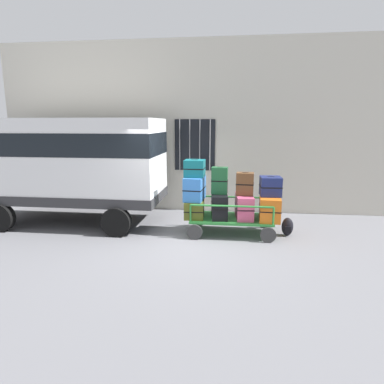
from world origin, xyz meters
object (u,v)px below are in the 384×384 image
at_px(van, 72,160).
at_px(suitcase_midright_bottom, 270,208).
at_px(suitcase_left_middle, 195,188).
at_px(suitcase_center_middle, 245,184).
at_px(backpack, 287,227).
at_px(luggage_cart, 231,220).
at_px(suitcase_left_bottom, 195,208).
at_px(suitcase_midright_middle, 270,186).
at_px(suitcase_midleft_bottom, 219,205).
at_px(suitcase_midleft_middle, 220,180).
at_px(suitcase_center_bottom, 244,206).
at_px(suitcase_left_top, 195,168).

distance_m(van, suitcase_midright_bottom, 5.18).
xyz_separation_m(van, suitcase_left_middle, (3.28, -0.43, -0.59)).
height_order(suitcase_left_middle, suitcase_center_middle, suitcase_center_middle).
bearing_deg(backpack, luggage_cart, -179.70).
bearing_deg(suitcase_left_bottom, suitcase_midright_middle, 2.10).
bearing_deg(suitcase_left_middle, suitcase_midleft_bottom, 2.42).
relative_size(suitcase_midright_bottom, suitcase_midright_middle, 1.85).
bearing_deg(luggage_cart, suitcase_midleft_bottom, 178.70).
height_order(suitcase_midleft_middle, suitcase_center_middle, suitcase_midleft_middle).
bearing_deg(suitcase_midleft_bottom, suitcase_center_bottom, 1.02).
bearing_deg(suitcase_left_bottom, suitcase_midleft_middle, 1.58).
relative_size(suitcase_center_bottom, suitcase_midright_middle, 1.72).
relative_size(van, suitcase_midright_bottom, 5.00).
xyz_separation_m(suitcase_left_bottom, suitcase_center_middle, (1.19, 0.05, 0.62)).
xyz_separation_m(suitcase_center_bottom, suitcase_center_middle, (0.00, -0.00, 0.55)).
bearing_deg(suitcase_midright_bottom, suitcase_left_top, -179.93).
height_order(suitcase_left_middle, suitcase_midright_bottom, suitcase_left_middle).
bearing_deg(backpack, suitcase_midright_middle, 176.94).
bearing_deg(suitcase_midright_middle, suitcase_midleft_middle, -177.64).
bearing_deg(suitcase_midleft_bottom, suitcase_midright_bottom, -1.21).
relative_size(suitcase_center_bottom, backpack, 1.97).
height_order(suitcase_midleft_middle, suitcase_midright_bottom, suitcase_midleft_middle).
bearing_deg(suitcase_left_top, suitcase_center_bottom, 1.82).
bearing_deg(backpack, suitcase_center_middle, 179.50).
bearing_deg(suitcase_center_bottom, van, 175.01).
height_order(luggage_cart, suitcase_midright_middle, suitcase_midright_middle).
distance_m(suitcase_left_middle, suitcase_center_bottom, 1.26).
relative_size(luggage_cart, backpack, 4.58).
xyz_separation_m(van, suitcase_midleft_bottom, (3.88, -0.40, -1.00)).
bearing_deg(suitcase_center_bottom, suitcase_center_middle, -90.00).
distance_m(suitcase_center_bottom, suitcase_midright_bottom, 0.60).
xyz_separation_m(suitcase_midleft_bottom, suitcase_center_middle, (0.59, 0.01, 0.54)).
height_order(suitcase_center_middle, suitcase_midright_bottom, suitcase_center_middle).
relative_size(suitcase_left_bottom, suitcase_center_bottom, 0.90).
relative_size(suitcase_midleft_bottom, suitcase_center_middle, 1.67).
bearing_deg(backpack, suitcase_midleft_bottom, -179.99).
xyz_separation_m(suitcase_left_middle, suitcase_midright_middle, (1.78, 0.05, 0.08)).
bearing_deg(suitcase_center_bottom, suitcase_midright_middle, 1.27).
bearing_deg(suitcase_midright_bottom, suitcase_center_bottom, 176.56).
bearing_deg(suitcase_left_middle, suitcase_center_middle, 1.66).
distance_m(suitcase_left_middle, suitcase_midright_bottom, 1.83).
height_order(suitcase_left_bottom, suitcase_center_bottom, suitcase_center_bottom).
height_order(van, luggage_cart, van).
height_order(suitcase_midleft_bottom, suitcase_midright_bottom, suitcase_midleft_bottom).
xyz_separation_m(suitcase_midright_bottom, backpack, (0.44, 0.03, -0.46)).
relative_size(suitcase_midright_bottom, backpack, 2.13).
xyz_separation_m(suitcase_midright_bottom, suitcase_midright_middle, (0.00, 0.05, 0.51)).
bearing_deg(van, suitcase_midright_middle, -4.26).
height_order(luggage_cart, suitcase_left_middle, suitcase_left_middle).
xyz_separation_m(suitcase_midleft_bottom, suitcase_midleft_middle, (0.00, -0.03, 0.61)).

